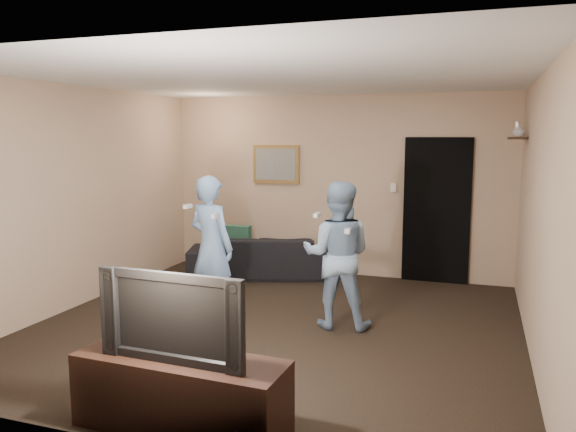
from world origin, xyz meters
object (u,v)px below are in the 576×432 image
at_px(tv_console, 181,395).
at_px(wii_player_right, 337,255).
at_px(sofa, 260,256).
at_px(television, 179,314).
at_px(wii_player_left, 211,247).

height_order(tv_console, wii_player_right, wii_player_right).
xyz_separation_m(sofa, tv_console, (1.09, -4.20, -0.04)).
distance_m(television, wii_player_left, 2.47).
bearing_deg(tv_console, sofa, 106.88).
relative_size(wii_player_left, wii_player_right, 1.03).
distance_m(wii_player_left, wii_player_right, 1.41).
relative_size(sofa, wii_player_right, 1.30).
height_order(television, wii_player_right, wii_player_right).
relative_size(television, wii_player_left, 0.67).
bearing_deg(television, wii_player_left, 113.89).
distance_m(television, wii_player_right, 2.48).
relative_size(tv_console, wii_player_right, 0.96).
bearing_deg(sofa, wii_player_left, 77.55).
relative_size(sofa, wii_player_left, 1.27).
bearing_deg(television, wii_player_right, 80.84).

